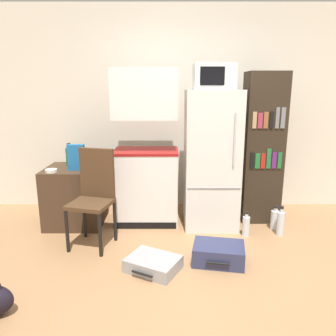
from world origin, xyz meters
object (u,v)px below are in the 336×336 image
Objects in this scene: bowl at (50,171)px; suitcase_large_flat at (152,264)px; bookshelf at (261,149)px; refrigerator at (210,159)px; suitcase_small_flat at (218,253)px; bottle_ketchup_red at (81,161)px; chair at (94,190)px; microwave at (213,77)px; kitchen_hutch at (145,155)px; side_table at (75,196)px; water_bottle_front at (245,225)px; bottle_clear_short at (85,166)px; bottle_green_tall at (69,156)px; cereal_box at (75,157)px; water_bottle_middle at (280,223)px; water_bottle_back at (274,219)px.

suitcase_large_flat is at bearing -36.30° from bowl.
refrigerator is at bearing -167.66° from bookshelf.
bowl is at bearing 168.11° from suitcase_small_flat.
refrigerator is 1.55m from bottle_ketchup_red.
chair is (-1.29, -0.52, -0.21)m from refrigerator.
microwave reaches higher than bottle_ketchup_red.
suitcase_large_flat is (1.18, -0.87, -0.66)m from bowl.
side_table is at bearing -175.70° from kitchen_hutch.
water_bottle_front is at bearing -44.54° from microwave.
side_table is at bearing 131.31° from bottle_clear_short.
bookshelf is (0.64, 0.14, -0.85)m from microwave.
bottle_green_tall reaches higher than side_table.
chair is at bearing -160.99° from bookshelf.
suitcase_small_flat is at bearing -124.23° from water_bottle_front.
cereal_box reaches higher than side_table.
water_bottle_middle is at bearing -75.56° from bookshelf.
microwave is 1.62× the size of bottle_green_tall.
water_bottle_front is (2.02, -0.37, -0.23)m from side_table.
water_bottle_back is (2.59, 0.03, -0.60)m from bowl.
bottle_green_tall is at bearing 169.38° from water_bottle_middle.
microwave reaches higher than water_bottle_middle.
bottle_clear_short is 0.19m from cereal_box.
chair reaches higher than water_bottle_middle.
suitcase_large_flat is (-0.65, -1.09, -1.70)m from microwave.
suitcase_small_flat is 1.09m from water_bottle_back.
bottle_ketchup_red is 0.61× the size of water_bottle_front.
water_bottle_middle is (0.77, -0.35, -0.66)m from refrigerator.
suitcase_large_flat is 1.67m from water_bottle_back.
bookshelf is at bearing 68.67° from suitcase_small_flat.
microwave is 0.44× the size of chair.
water_bottle_front is (1.66, 0.16, -0.47)m from chair.
bookshelf reaches higher than water_bottle_front.
water_bottle_middle is at bearing 2.72° from water_bottle_front.
bottle_clear_short is (-1.44, -0.23, -0.02)m from refrigerator.
cereal_box is (-0.02, -0.16, 0.08)m from bottle_ketchup_red.
bookshelf is 13.83× the size of bowl.
bowl is (-2.47, -0.36, -0.19)m from bookshelf.
water_bottle_back is (2.32, -0.08, -0.73)m from cereal_box.
chair is at bearing -55.80° from side_table.
water_bottle_front reaches higher than suitcase_small_flat.
bottle_clear_short is 0.69× the size of bottle_green_tall.
kitchen_hutch is 1.02× the size of bookshelf.
suitcase_small_flat is 1.82× the size of water_bottle_back.
suitcase_small_flat is (1.62, -0.96, -0.26)m from side_table.
bookshelf reaches higher than suitcase_large_flat.
suitcase_small_flat is at bearing -30.57° from side_table.
water_bottle_back is (1.40, 0.90, 0.06)m from suitcase_large_flat.
side_table reaches higher than suitcase_small_flat.
water_bottle_middle is at bearing -8.30° from side_table.
refrigerator is 1.58m from cereal_box.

